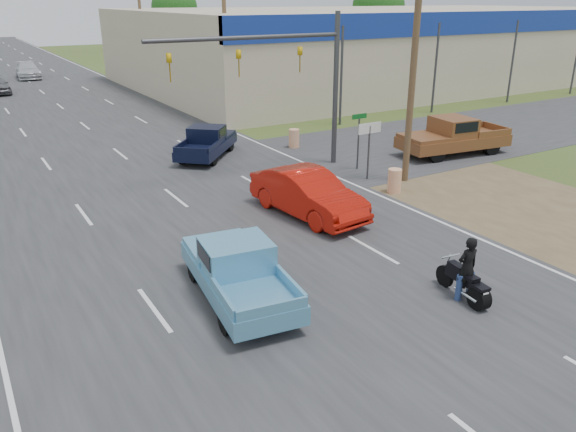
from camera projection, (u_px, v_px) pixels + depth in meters
main_road at (60, 106)px, 41.71m from camera, size 15.00×180.00×0.02m
cross_road at (159, 185)px, 24.18m from camera, size 120.00×10.00×0.02m
dirt_verge at (482, 193)px, 23.12m from camera, size 8.00×18.00×0.01m
big_box_store at (392, 43)px, 55.92m from camera, size 50.00×28.10×6.60m
utility_pole_1 at (414, 56)px, 22.86m from camera, size 2.00×0.28×10.00m
utility_pole_2 at (225, 34)px, 37.20m from camera, size 2.00×0.28×10.00m
utility_pole_3 at (141, 24)px, 51.55m from camera, size 2.00×0.28×10.00m
tree_3 at (378, 7)px, 89.95m from camera, size 8.40×8.40×10.40m
tree_5 at (175, 8)px, 97.90m from camera, size 7.98×7.98×9.88m
barrel_0 at (394, 181)px, 23.08m from camera, size 0.56×0.56×1.00m
barrel_1 at (294, 139)px, 30.05m from camera, size 0.56×0.56×1.00m
lane_sign at (369, 137)px, 24.27m from camera, size 1.20×0.08×2.52m
street_name_sign at (359, 136)px, 25.86m from camera, size 0.80×0.08×2.61m
signal_mast at (287, 65)px, 24.46m from camera, size 9.12×0.40×7.00m
red_convertible at (308, 194)px, 20.50m from camera, size 2.31×5.24×1.67m
motorcycle at (466, 285)px, 14.82m from camera, size 0.64×1.99×1.01m
rider at (467, 271)px, 14.71m from camera, size 0.66×0.47×1.69m
blue_pickup at (237, 269)px, 14.86m from camera, size 2.53×5.12×1.63m
navy_pickup at (207, 141)px, 28.22m from camera, size 4.50×4.69×1.56m
brown_pickup at (452, 136)px, 28.57m from camera, size 5.99×2.93×1.91m
distant_car_silver at (28, 71)px, 56.00m from camera, size 2.45×5.43×1.55m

